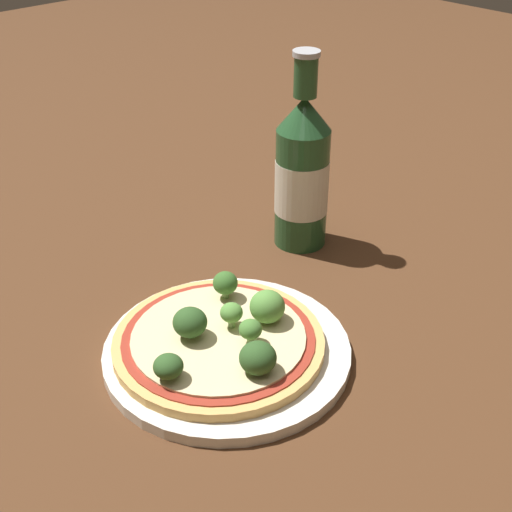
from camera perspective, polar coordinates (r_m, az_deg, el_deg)
ground_plane at (r=0.70m, az=-3.12°, el=-8.47°), size 3.00×3.00×0.00m
plate at (r=0.71m, az=-2.37°, el=-7.60°), size 0.24×0.24×0.01m
pizza at (r=0.70m, az=-3.01°, el=-6.82°), size 0.21×0.21×0.01m
broccoli_floret_0 at (r=0.65m, az=0.29°, el=-8.07°), size 0.03×0.03×0.03m
broccoli_floret_1 at (r=0.68m, az=-5.31°, el=-5.31°), size 0.03×0.03×0.03m
broccoli_floret_2 at (r=0.64m, az=-7.03°, el=-8.76°), size 0.03×0.03×0.02m
broccoli_floret_3 at (r=0.67m, az=-0.45°, el=-5.92°), size 0.02×0.02×0.03m
broccoli_floret_4 at (r=0.74m, az=-2.47°, el=-2.19°), size 0.03×0.03×0.03m
broccoli_floret_5 at (r=0.70m, az=0.91°, el=-4.07°), size 0.04×0.04×0.03m
broccoli_floret_6 at (r=0.70m, az=-1.98°, el=-4.58°), size 0.02×0.02×0.03m
beer_bottle at (r=0.85m, az=3.71°, el=6.65°), size 0.06×0.06×0.24m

